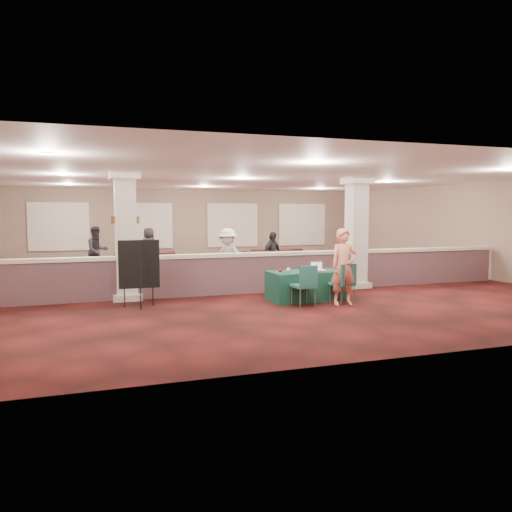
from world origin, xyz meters
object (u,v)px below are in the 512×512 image
object	(u,v)px
far_table_front_left	(14,274)
far_table_back_right	(277,259)
conf_chair_side	(306,282)
attendee_c	(272,254)
far_table_front_center	(170,270)
far_table_front_right	(384,267)
near_table	(307,286)
attendee_b	(228,257)
far_table_back_left	(146,264)
woman	(344,267)
far_table_back_center	(268,261)
attendee_a	(97,251)
attendee_d	(149,247)
conf_chair_main	(345,280)
easel_board	(139,265)

from	to	relation	value
far_table_front_left	far_table_back_right	distance (m)	9.32
conf_chair_side	attendee_c	size ratio (longest dim) A/B	0.64
far_table_front_center	far_table_front_right	xyz separation A→B (m)	(7.14, -0.93, -0.06)
near_table	far_table_front_left	distance (m)	8.87
far_table_front_left	attendee_c	bearing A→B (deg)	-4.28
far_table_front_left	attendee_b	size ratio (longest dim) A/B	1.04
conf_chair_side	far_table_back_left	distance (m)	7.58
near_table	woman	distance (m)	1.16
attendee_b	conf_chair_side	bearing A→B (deg)	-27.75
far_table_back_center	attendee_c	size ratio (longest dim) A/B	1.18
woman	attendee_c	distance (m)	5.37
far_table_back_left	attendee_a	world-z (taller)	attendee_a
woman	far_table_front_left	size ratio (longest dim) A/B	1.02
far_table_back_right	attendee_b	distance (m)	4.90
woman	attendee_c	size ratio (longest dim) A/B	1.18
far_table_front_left	attendee_a	size ratio (longest dim) A/B	1.04
far_table_front_right	far_table_back_left	xyz separation A→B (m)	(-7.64, 2.90, 0.07)
far_table_back_right	attendee_d	world-z (taller)	attendee_d
attendee_d	woman	bearing A→B (deg)	142.50
far_table_back_right	conf_chair_main	bearing A→B (deg)	-99.35
conf_chair_main	far_table_front_left	world-z (taller)	conf_chair_main
attendee_c	woman	bearing A→B (deg)	-123.24
far_table_front_center	attendee_d	size ratio (longest dim) A/B	1.24
attendee_c	attendee_d	world-z (taller)	attendee_d
conf_chair_side	far_table_back_right	distance (m)	8.07
far_table_back_center	far_table_back_right	bearing A→B (deg)	47.76
near_table	attendee_a	world-z (taller)	attendee_a
far_table_back_center	attendee_d	distance (m)	4.97
woman	far_table_front_right	bearing A→B (deg)	49.01
far_table_front_center	far_table_back_left	distance (m)	2.04
easel_board	near_table	bearing A→B (deg)	-4.00
far_table_front_left	easel_board	bearing A→B (deg)	-56.50
attendee_b	attendee_d	size ratio (longest dim) A/B	1.08
easel_board	far_table_front_right	bearing A→B (deg)	19.60
woman	far_table_front_center	bearing A→B (deg)	124.69
conf_chair_side	attendee_a	bearing A→B (deg)	114.14
far_table_front_left	far_table_back_left	size ratio (longest dim) A/B	0.89
attendee_d	attendee_b	bearing A→B (deg)	139.12
easel_board	attendee_c	size ratio (longest dim) A/B	1.02
conf_chair_main	woman	bearing A→B (deg)	-146.96
far_table_back_center	attendee_a	world-z (taller)	attendee_a
attendee_a	attendee_c	world-z (taller)	attendee_a
far_table_back_left	far_table_back_center	size ratio (longest dim) A/B	1.11
conf_chair_main	far_table_back_left	distance (m)	8.00
conf_chair_main	attendee_d	bearing A→B (deg)	96.39
near_table	woman	bearing A→B (deg)	-58.50
far_table_front_left	far_table_back_right	size ratio (longest dim) A/B	0.96
far_table_front_left	far_table_back_right	world-z (taller)	far_table_back_right
conf_chair_main	far_table_back_right	bearing A→B (deg)	67.72
far_table_front_left	attendee_a	bearing A→B (deg)	36.94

